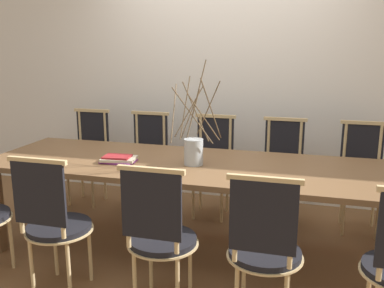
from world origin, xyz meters
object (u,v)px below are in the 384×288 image
object	(u,v)px
dining_table	(192,172)
vase_centerpiece	(194,149)
chair_far_center	(212,163)
book_stack	(118,159)
chair_near_center	(160,234)

from	to	relation	value
dining_table	vase_centerpiece	distance (m)	0.20
dining_table	chair_far_center	bearing A→B (deg)	91.59
chair_far_center	vase_centerpiece	size ratio (longest dim) A/B	1.23
vase_centerpiece	chair_far_center	bearing A→B (deg)	93.10
book_stack	vase_centerpiece	bearing A→B (deg)	8.69
dining_table	book_stack	bearing A→B (deg)	-167.32
vase_centerpiece	dining_table	bearing A→B (deg)	122.40
dining_table	vase_centerpiece	size ratio (longest dim) A/B	4.11
chair_far_center	chair_near_center	bearing A→B (deg)	91.56
dining_table	vase_centerpiece	world-z (taller)	vase_centerpiece
dining_table	chair_far_center	world-z (taller)	chair_far_center
dining_table	book_stack	size ratio (longest dim) A/B	11.37
chair_far_center	book_stack	distance (m)	1.10
chair_near_center	book_stack	xyz separation A→B (m)	(-0.58, 0.68, 0.24)
chair_far_center	vase_centerpiece	bearing A→B (deg)	93.10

